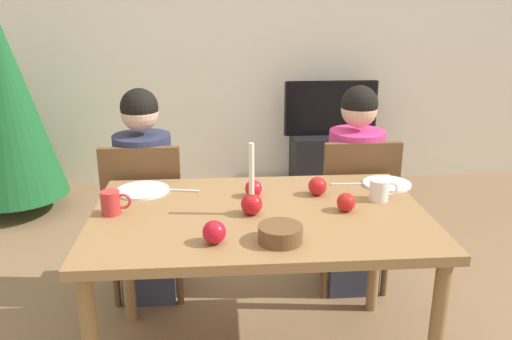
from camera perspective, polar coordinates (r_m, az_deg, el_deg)
The scene contains 21 objects.
back_wall at distance 4.63m, azimuth -2.35°, elevation 14.48°, with size 6.40×0.10×2.60m, color beige.
dining_table at distance 2.24m, azimuth 0.40°, elevation -6.56°, with size 1.40×0.90×0.75m.
chair_left at distance 2.87m, azimuth -11.88°, elevation -4.51°, with size 0.40×0.40×0.90m.
chair_right at distance 2.94m, azimuth 10.68°, elevation -3.87°, with size 0.40×0.40×0.90m.
person_left_child at distance 2.88m, azimuth -11.88°, elevation -3.21°, with size 0.30×0.30×1.17m.
person_right_child at distance 2.95m, azimuth 10.58°, elevation -2.60°, with size 0.30×0.30×1.17m.
tv_stand at distance 4.63m, azimuth 7.86°, elevation 0.96°, with size 0.64×0.40×0.48m, color black.
tv at distance 4.52m, azimuth 8.11°, elevation 6.66°, with size 0.79×0.05×0.46m.
christmas_tree at distance 4.33m, azimuth -25.73°, elevation 6.85°, with size 0.78×0.78×1.71m.
candle_centerpiece at distance 2.16m, azimuth -0.48°, elevation -3.26°, with size 0.09×0.09×0.31m.
plate_left at distance 2.48m, azimuth -12.21°, elevation -2.18°, with size 0.24×0.24×0.01m, color white.
plate_right at distance 2.59m, azimuth 14.02°, elevation -1.46°, with size 0.23×0.23×0.01m, color white.
mug_left at distance 2.24m, azimuth -15.42°, elevation -3.44°, with size 0.12×0.08×0.10m.
mug_right at distance 2.38m, azimuth 13.30°, elevation -2.12°, with size 0.13×0.08×0.09m.
fork_left at distance 2.46m, azimuth -8.22°, elevation -2.22°, with size 0.18×0.01×0.01m, color silver.
fork_right at distance 2.55m, azimuth 10.17°, elevation -1.52°, with size 0.18×0.01×0.01m, color silver.
bowl_walnuts at distance 1.94m, azimuth 2.66°, elevation -6.92°, with size 0.17×0.17×0.06m, color brown.
apple_near_candle at distance 1.92m, azimuth -4.55°, elevation -6.74°, with size 0.09×0.09×0.09m, color red.
apple_by_left_plate at distance 2.36m, azimuth -0.27°, elevation -2.02°, with size 0.08×0.08×0.08m, color red.
apple_by_right_mug at distance 2.23m, azimuth 9.76°, elevation -3.46°, with size 0.08×0.08×0.08m, color red.
apple_far_edge at distance 2.39m, azimuth 6.70°, elevation -1.74°, with size 0.09×0.09×0.09m, color red.
Camera 1 is at (-0.17, -2.02, 1.61)m, focal length 36.83 mm.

